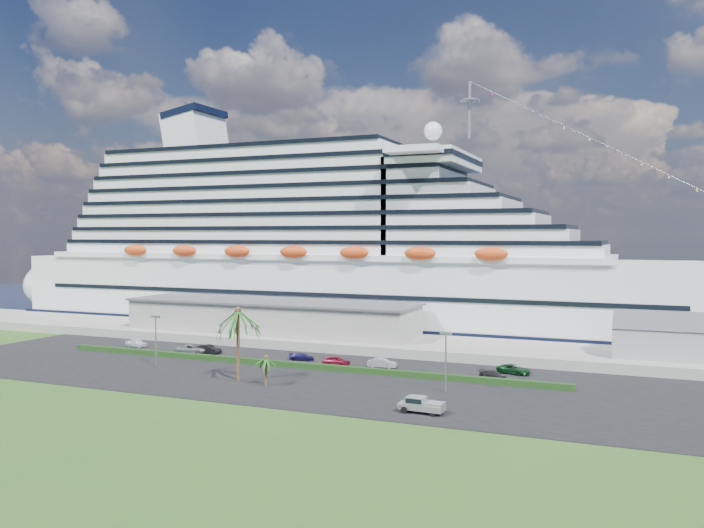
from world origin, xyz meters
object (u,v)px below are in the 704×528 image
at_px(parked_car_3, 302,357).
at_px(cruise_ship, 334,255).
at_px(boat_trailer, 423,403).
at_px(pickup_truck, 421,404).

bearing_deg(parked_car_3, cruise_ship, 8.72).
height_order(parked_car_3, boat_trailer, boat_trailer).
distance_m(parked_car_3, pickup_truck, 38.39).
distance_m(pickup_truck, boat_trailer, 0.88).
xyz_separation_m(cruise_ship, boat_trailer, (41.48, -66.32, -15.56)).
relative_size(cruise_ship, parked_car_3, 45.07).
height_order(cruise_ship, parked_car_3, cruise_ship).
bearing_deg(boat_trailer, cruise_ship, 122.02).
xyz_separation_m(cruise_ship, parked_car_3, (12.67, -41.85, -15.96)).
bearing_deg(pickup_truck, boat_trailer, 90.98).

